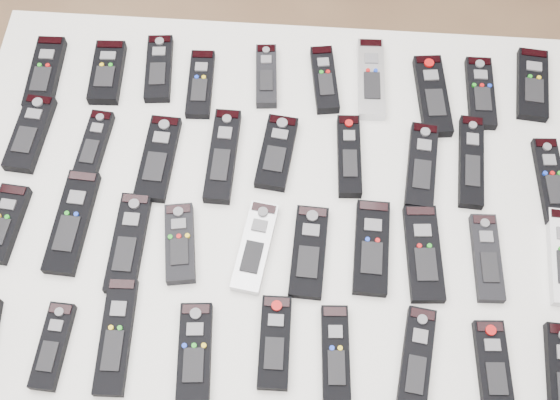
# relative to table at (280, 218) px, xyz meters

# --- Properties ---
(ground) EXTENTS (4.00, 4.00, 0.00)m
(ground) POSITION_rel_table_xyz_m (-0.10, -0.04, -0.72)
(ground) COLOR brown
(ground) RESTS_ON ground
(table) EXTENTS (1.25, 0.88, 0.78)m
(table) POSITION_rel_table_xyz_m (0.00, 0.00, 0.00)
(table) COLOR white
(table) RESTS_ON ground
(remote_0) EXTENTS (0.06, 0.18, 0.02)m
(remote_0) POSITION_rel_table_xyz_m (-0.51, 0.27, 0.07)
(remote_0) COLOR black
(remote_0) RESTS_ON table
(remote_1) EXTENTS (0.07, 0.15, 0.02)m
(remote_1) POSITION_rel_table_xyz_m (-0.38, 0.28, 0.07)
(remote_1) COLOR black
(remote_1) RESTS_ON table
(remote_2) EXTENTS (0.07, 0.17, 0.02)m
(remote_2) POSITION_rel_table_xyz_m (-0.28, 0.30, 0.07)
(remote_2) COLOR black
(remote_2) RESTS_ON table
(remote_3) EXTENTS (0.06, 0.16, 0.02)m
(remote_3) POSITION_rel_table_xyz_m (-0.18, 0.26, 0.07)
(remote_3) COLOR black
(remote_3) RESTS_ON table
(remote_4) EXTENTS (0.05, 0.15, 0.02)m
(remote_4) POSITION_rel_table_xyz_m (-0.05, 0.29, 0.07)
(remote_4) COLOR black
(remote_4) RESTS_ON table
(remote_5) EXTENTS (0.07, 0.16, 0.02)m
(remote_5) POSITION_rel_table_xyz_m (0.07, 0.29, 0.07)
(remote_5) COLOR black
(remote_5) RESTS_ON table
(remote_6) EXTENTS (0.06, 0.19, 0.02)m
(remote_6) POSITION_rel_table_xyz_m (0.17, 0.30, 0.07)
(remote_6) COLOR #B7B7BC
(remote_6) RESTS_ON table
(remote_7) EXTENTS (0.08, 0.19, 0.02)m
(remote_7) POSITION_rel_table_xyz_m (0.29, 0.26, 0.07)
(remote_7) COLOR black
(remote_7) RESTS_ON table
(remote_8) EXTENTS (0.05, 0.17, 0.02)m
(remote_8) POSITION_rel_table_xyz_m (0.39, 0.28, 0.07)
(remote_8) COLOR black
(remote_8) RESTS_ON table
(remote_9) EXTENTS (0.08, 0.18, 0.02)m
(remote_9) POSITION_rel_table_xyz_m (0.50, 0.31, 0.07)
(remote_9) COLOR black
(remote_9) RESTS_ON table
(remote_10) EXTENTS (0.07, 0.17, 0.02)m
(remote_10) POSITION_rel_table_xyz_m (-0.51, 0.12, 0.07)
(remote_10) COLOR black
(remote_10) RESTS_ON table
(remote_11) EXTENTS (0.06, 0.16, 0.02)m
(remote_11) POSITION_rel_table_xyz_m (-0.38, 0.10, 0.07)
(remote_11) COLOR black
(remote_11) RESTS_ON table
(remote_12) EXTENTS (0.07, 0.19, 0.02)m
(remote_12) POSITION_rel_table_xyz_m (-0.24, 0.08, 0.07)
(remote_12) COLOR black
(remote_12) RESTS_ON table
(remote_13) EXTENTS (0.05, 0.20, 0.02)m
(remote_13) POSITION_rel_table_xyz_m (-0.12, 0.09, 0.07)
(remote_13) COLOR black
(remote_13) RESTS_ON table
(remote_14) EXTENTS (0.08, 0.17, 0.02)m
(remote_14) POSITION_rel_table_xyz_m (-0.01, 0.11, 0.07)
(remote_14) COLOR black
(remote_14) RESTS_ON table
(remote_15) EXTENTS (0.05, 0.18, 0.02)m
(remote_15) POSITION_rel_table_xyz_m (0.13, 0.11, 0.07)
(remote_15) COLOR black
(remote_15) RESTS_ON table
(remote_16) EXTENTS (0.07, 0.19, 0.02)m
(remote_16) POSITION_rel_table_xyz_m (0.27, 0.10, 0.07)
(remote_16) COLOR black
(remote_16) RESTS_ON table
(remote_17) EXTENTS (0.06, 0.20, 0.02)m
(remote_17) POSITION_rel_table_xyz_m (0.37, 0.11, 0.07)
(remote_17) COLOR black
(remote_17) RESTS_ON table
(remote_18) EXTENTS (0.06, 0.18, 0.02)m
(remote_18) POSITION_rel_table_xyz_m (0.52, 0.08, 0.07)
(remote_18) COLOR black
(remote_18) RESTS_ON table
(remote_19) EXTENTS (0.07, 0.16, 0.02)m
(remote_19) POSITION_rel_table_xyz_m (-0.51, -0.08, 0.07)
(remote_19) COLOR black
(remote_19) RESTS_ON table
(remote_20) EXTENTS (0.07, 0.21, 0.02)m
(remote_20) POSITION_rel_table_xyz_m (-0.38, -0.07, 0.07)
(remote_20) COLOR black
(remote_20) RESTS_ON table
(remote_21) EXTENTS (0.06, 0.20, 0.02)m
(remote_21) POSITION_rel_table_xyz_m (-0.27, -0.10, 0.07)
(remote_21) COLOR black
(remote_21) RESTS_ON table
(remote_22) EXTENTS (0.08, 0.16, 0.02)m
(remote_22) POSITION_rel_table_xyz_m (-0.18, -0.10, 0.07)
(remote_22) COLOR black
(remote_22) RESTS_ON table
(remote_23) EXTENTS (0.08, 0.18, 0.02)m
(remote_23) POSITION_rel_table_xyz_m (-0.04, -0.09, 0.07)
(remote_23) COLOR #B7B7BC
(remote_23) RESTS_ON table
(remote_24) EXTENTS (0.07, 0.18, 0.02)m
(remote_24) POSITION_rel_table_xyz_m (0.06, -0.10, 0.07)
(remote_24) COLOR black
(remote_24) RESTS_ON table
(remote_25) EXTENTS (0.07, 0.18, 0.02)m
(remote_25) POSITION_rel_table_xyz_m (0.17, -0.08, 0.07)
(remote_25) COLOR black
(remote_25) RESTS_ON table
(remote_26) EXTENTS (0.07, 0.19, 0.02)m
(remote_26) POSITION_rel_table_xyz_m (0.27, -0.09, 0.07)
(remote_26) COLOR black
(remote_26) RESTS_ON table
(remote_27) EXTENTS (0.05, 0.17, 0.02)m
(remote_27) POSITION_rel_table_xyz_m (0.38, -0.09, 0.07)
(remote_27) COLOR black
(remote_27) RESTS_ON table
(remote_30) EXTENTS (0.05, 0.15, 0.02)m
(remote_30) POSITION_rel_table_xyz_m (-0.37, -0.30, 0.07)
(remote_30) COLOR black
(remote_30) RESTS_ON table
(remote_31) EXTENTS (0.06, 0.21, 0.02)m
(remote_31) POSITION_rel_table_xyz_m (-0.26, -0.28, 0.07)
(remote_31) COLOR black
(remote_31) RESTS_ON table
(remote_32) EXTENTS (0.07, 0.17, 0.02)m
(remote_32) POSITION_rel_table_xyz_m (-0.13, -0.30, 0.07)
(remote_32) COLOR black
(remote_32) RESTS_ON table
(remote_33) EXTENTS (0.05, 0.16, 0.02)m
(remote_33) POSITION_rel_table_xyz_m (0.01, -0.27, 0.07)
(remote_33) COLOR black
(remote_33) RESTS_ON table
(remote_34) EXTENTS (0.06, 0.17, 0.02)m
(remote_34) POSITION_rel_table_xyz_m (0.11, -0.28, 0.07)
(remote_34) COLOR black
(remote_34) RESTS_ON table
(remote_35) EXTENTS (0.07, 0.19, 0.02)m
(remote_35) POSITION_rel_table_xyz_m (0.25, -0.29, 0.07)
(remote_35) COLOR black
(remote_35) RESTS_ON table
(remote_36) EXTENTS (0.06, 0.16, 0.02)m
(remote_36) POSITION_rel_table_xyz_m (0.38, -0.29, 0.07)
(remote_36) COLOR black
(remote_36) RESTS_ON table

